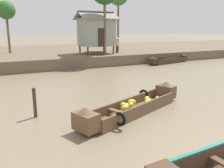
{
  "coord_description": "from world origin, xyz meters",
  "views": [
    {
      "loc": [
        -5.17,
        -2.18,
        3.44
      ],
      "look_at": [
        -0.44,
        7.24,
        0.96
      ],
      "focal_mm": 36.91,
      "sensor_mm": 36.0,
      "label": 1
    }
  ],
  "objects": [
    {
      "name": "stilt_house_right",
      "position": [
        4.33,
        20.43,
        3.29
      ],
      "size": [
        3.93,
        3.28,
        4.31
      ],
      "color": "#4C3826",
      "rests_on": "riverbank_strip"
    },
    {
      "name": "ground_plane",
      "position": [
        0.0,
        10.0,
        0.0
      ],
      "size": [
        300.0,
        300.0,
        0.0
      ],
      "primitive_type": "plane",
      "color": "#7A6B51"
    },
    {
      "name": "vendor_person",
      "position": [
        6.66,
        20.13,
        1.94
      ],
      "size": [
        0.44,
        0.44,
        1.66
      ],
      "color": "#332D28",
      "rests_on": "riverbank_strip"
    },
    {
      "name": "mooring_post",
      "position": [
        -4.0,
        7.02,
        0.61
      ],
      "size": [
        0.14,
        0.14,
        1.22
      ],
      "primitive_type": "cylinder",
      "color": "#423323",
      "rests_on": "ground"
    },
    {
      "name": "palm_tree_far",
      "position": [
        -3.83,
        24.87,
        5.36
      ],
      "size": [
        1.88,
        1.88,
        5.37
      ],
      "color": "brown",
      "rests_on": "riverbank_strip"
    },
    {
      "name": "fishing_skiff_distant",
      "position": [
        11.12,
        16.92,
        0.3
      ],
      "size": [
        5.49,
        1.85,
        0.89
      ],
      "color": "#3D2D21",
      "rests_on": "ground"
    },
    {
      "name": "riverbank_strip",
      "position": [
        0.0,
        27.38,
        0.51
      ],
      "size": [
        160.0,
        20.0,
        1.01
      ],
      "primitive_type": "cube",
      "color": "brown",
      "rests_on": "ground"
    },
    {
      "name": "banana_boat",
      "position": [
        -0.2,
        5.65,
        0.31
      ],
      "size": [
        5.81,
        2.92,
        0.93
      ],
      "color": "brown",
      "rests_on": "ground"
    }
  ]
}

